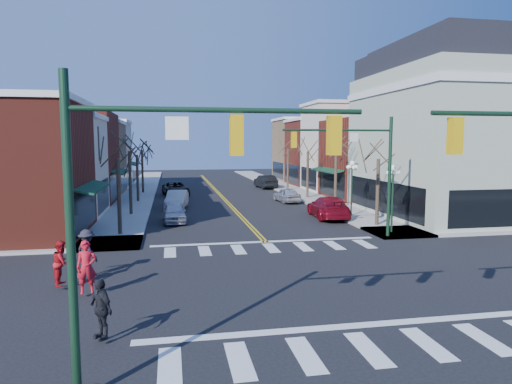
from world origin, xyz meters
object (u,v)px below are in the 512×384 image
car_right_far (266,182)px  pedestrian_dark_b (87,252)px  pedestrian_red_b (62,263)px  pedestrian_dark_a (101,309)px  car_left_mid (177,199)px  car_right_near (328,207)px  pedestrian_red_a (87,267)px  lamppost_corner (393,187)px  car_left_far (176,189)px  lamppost_midblock (352,179)px  car_right_mid (287,195)px  car_left_near (174,213)px  victorian_corner (457,130)px

car_right_far → pedestrian_dark_b: size_ratio=2.64×
pedestrian_red_b → pedestrian_dark_a: 5.85m
pedestrian_dark_a → car_left_mid: bearing=136.8°
car_right_near → pedestrian_red_a: size_ratio=2.89×
lamppost_corner → pedestrian_dark_b: 18.18m
car_left_far → lamppost_midblock: bearing=-60.2°
car_right_mid → pedestrian_red_a: size_ratio=2.08×
car_left_near → pedestrian_red_a: pedestrian_red_a is taller
lamppost_midblock → pedestrian_red_a: size_ratio=2.19×
car_left_far → car_right_mid: (10.41, -7.54, -0.04)m
victorian_corner → car_left_near: 22.43m
lamppost_corner → pedestrian_red_a: (-16.60, -8.75, -1.83)m
lamppost_corner → pedestrian_red_a: bearing=-152.2°
pedestrian_red_b → victorian_corner: bearing=-63.0°
car_left_mid → pedestrian_dark_a: (-2.50, -27.01, 0.25)m
lamppost_midblock → car_right_mid: 10.22m
car_left_near → lamppost_midblock: bearing=-3.4°
victorian_corner → car_left_far: victorian_corner is taller
car_right_far → car_left_near: bearing=57.7°
car_left_near → car_right_near: bearing=-3.1°
car_left_near → car_right_far: bearing=61.5°
lamppost_corner → pedestrian_dark_b: size_ratio=2.28×
car_left_far → pedestrian_dark_b: 30.04m
lamppost_midblock → car_left_far: (-13.00, 17.16, -2.22)m
lamppost_midblock → car_left_mid: (-13.00, 7.57, -2.20)m
car_right_far → car_left_far: bearing=23.1°
car_left_near → car_right_mid: 14.17m
pedestrian_dark_a → pedestrian_red_b: bearing=164.5°
lamppost_corner → pedestrian_dark_b: (-17.03, -6.11, -1.86)m
car_right_far → car_right_near: bearing=84.3°
car_left_far → car_right_far: car_right_far is taller
car_right_mid → car_right_far: bearing=-99.8°
victorian_corner → car_right_mid: victorian_corner is taller
pedestrian_red_a → car_right_mid: bearing=50.3°
car_left_mid → pedestrian_red_b: (-4.73, -21.60, 0.27)m
lamppost_midblock → car_left_near: size_ratio=1.08×
car_right_far → pedestrian_dark_a: (-13.70, -42.75, 0.19)m
car_right_near → car_right_far: size_ratio=1.14×
pedestrian_red_a → pedestrian_dark_b: bearing=89.0°
car_left_far → victorian_corner: bearing=-47.0°
lamppost_midblock → car_left_mid: 15.20m
car_right_near → pedestrian_dark_b: 19.84m
car_left_far → pedestrian_red_a: 32.60m
car_left_far → pedestrian_red_b: (-4.73, -31.18, 0.29)m
car_right_far → pedestrian_red_a: 41.30m
victorian_corner → car_left_near: bearing=177.8°
pedestrian_dark_b → victorian_corner: bearing=-106.6°
victorian_corner → pedestrian_dark_b: bearing=-154.5°
car_left_mid → car_right_mid: bearing=18.7°
car_right_near → pedestrian_red_b: bearing=46.5°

